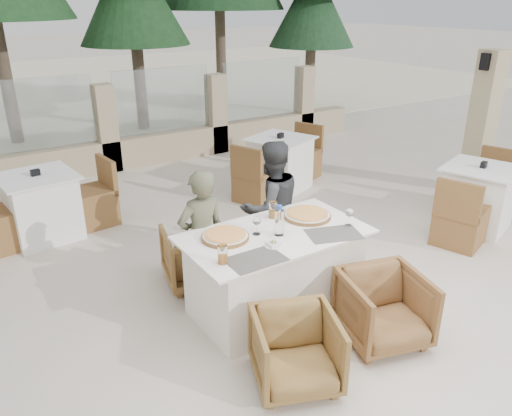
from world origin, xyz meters
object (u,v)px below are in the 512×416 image
armchair_near_right (384,309)px  dining_table (274,272)px  beer_glass_left (223,254)px  bg_table_a (41,207)px  pizza_right (307,214)px  armchair_far_left (196,255)px  water_bottle (279,220)px  armchair_near_left (296,351)px  diner_left (202,238)px  olive_dish (273,244)px  wine_glass_centre (257,224)px  wine_glass_corner (349,216)px  beer_glass_right (273,210)px  bg_table_c (478,197)px  diner_right (271,208)px  pizza_left (225,236)px  armchair_far_right (282,243)px

armchair_near_right → dining_table: bearing=136.3°
beer_glass_left → bg_table_a: 3.07m
pizza_right → armchair_far_left: size_ratio=0.70×
dining_table → water_bottle: (0.01, -0.04, 0.52)m
beer_glass_left → armchair_near_right: (1.13, -0.63, -0.55)m
dining_table → pizza_right: pizza_right is taller
armchair_near_left → diner_left: size_ratio=0.48×
olive_dish → armchair_near_right: olive_dish is taller
wine_glass_centre → bg_table_a: wine_glass_centre is taller
pizza_right → armchair_far_left: pizza_right is taller
wine_glass_centre → wine_glass_corner: same height
beer_glass_right → armchair_near_right: beer_glass_right is taller
beer_glass_left → armchair_near_left: beer_glass_left is taller
bg_table_c → water_bottle: bearing=164.7°
wine_glass_corner → olive_dish: (-0.78, 0.04, -0.07)m
wine_glass_centre → water_bottle: bearing=-36.4°
diner_left → bg_table_c: size_ratio=0.78×
diner_right → armchair_near_left: bearing=64.5°
dining_table → bg_table_c: 3.12m
armchair_near_left → diner_left: diner_left is taller
beer_glass_left → diner_right: diner_right is taller
water_bottle → armchair_far_left: water_bottle is taller
dining_table → pizza_right: bearing=14.9°
wine_glass_centre → diner_right: bearing=46.3°
diner_left → wine_glass_corner: bearing=142.5°
pizza_left → armchair_near_left: (0.00, -1.00, -0.52)m
diner_left → diner_right: size_ratio=0.93×
armchair_near_right → armchair_near_left: bearing=-163.8°
olive_dish → armchair_near_left: bearing=-111.1°
olive_dish → beer_glass_left: bearing=-177.5°
water_bottle → dining_table: bearing=107.6°
armchair_far_left → diner_left: bearing=87.5°
water_bottle → diner_right: 0.82m
water_bottle → wine_glass_centre: bearing=143.6°
armchair_far_left → armchair_near_left: size_ratio=1.02×
armchair_far_right → bg_table_a: (-1.91, 2.16, 0.08)m
pizza_right → wine_glass_centre: wine_glass_centre is taller
water_bottle → beer_glass_left: water_bottle is taller
armchair_near_right → bg_table_c: bearing=35.8°
pizza_right → olive_dish: pizza_right is taller
wine_glass_centre → olive_dish: (-0.01, -0.26, -0.07)m
pizza_left → wine_glass_corner: wine_glass_corner is taller
dining_table → armchair_far_right: (0.50, 0.56, -0.08)m
olive_dish → bg_table_c: size_ratio=0.07×
pizza_right → wine_glass_centre: (-0.59, -0.05, 0.06)m
wine_glass_centre → armchair_near_left: wine_glass_centre is taller
beer_glass_left → bg_table_a: beer_glass_left is taller
diner_right → olive_dish: bearing=59.3°
pizza_right → diner_right: (-0.04, 0.53, -0.11)m
pizza_right → wine_glass_corner: size_ratio=2.37×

